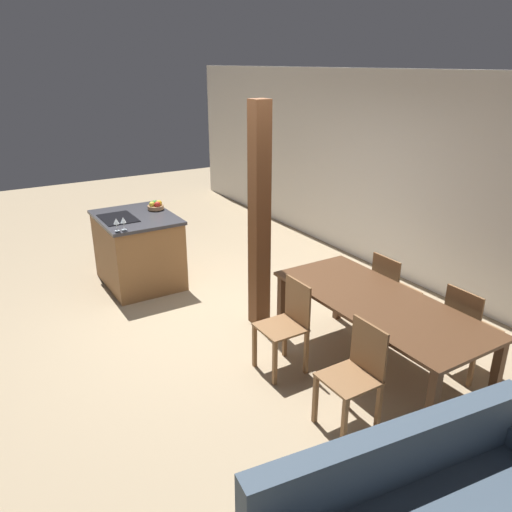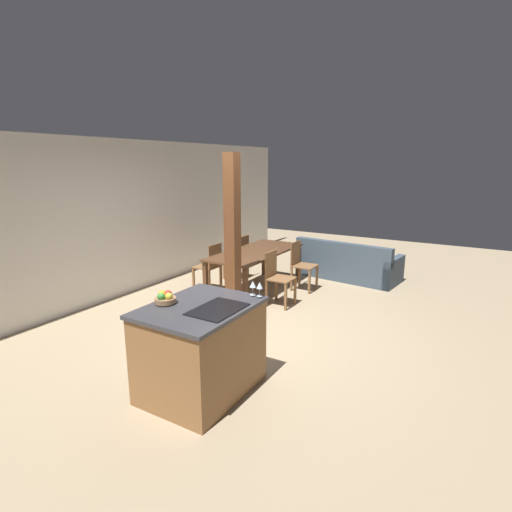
{
  "view_description": "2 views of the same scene",
  "coord_description": "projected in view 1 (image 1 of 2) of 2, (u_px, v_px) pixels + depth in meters",
  "views": [
    {
      "loc": [
        4.6,
        -2.25,
        2.78
      ],
      "look_at": [
        0.6,
        0.2,
        0.95
      ],
      "focal_mm": 35.0,
      "sensor_mm": 36.0,
      "label": 1
    },
    {
      "loc": [
        -4.37,
        -2.73,
        2.31
      ],
      "look_at": [
        0.6,
        0.2,
        0.95
      ],
      "focal_mm": 28.0,
      "sensor_mm": 36.0,
      "label": 2
    }
  ],
  "objects": [
    {
      "name": "ground_plane",
      "position": [
        214.0,
        320.0,
        5.76
      ],
      "size": [
        16.0,
        16.0,
        0.0
      ],
      "primitive_type": "plane",
      "color": "#9E896B"
    },
    {
      "name": "wall_back",
      "position": [
        399.0,
        177.0,
        6.63
      ],
      "size": [
        11.2,
        0.08,
        2.7
      ],
      "color": "silver",
      "rests_on": "ground_plane"
    },
    {
      "name": "kitchen_island",
      "position": [
        138.0,
        250.0,
        6.56
      ],
      "size": [
        1.17,
        0.93,
        0.94
      ],
      "color": "olive",
      "rests_on": "ground_plane"
    },
    {
      "name": "fruit_bowl",
      "position": [
        156.0,
        206.0,
        6.64
      ],
      "size": [
        0.21,
        0.21,
        0.12
      ],
      "color": "#99704C",
      "rests_on": "kitchen_island"
    },
    {
      "name": "wine_glass_near",
      "position": [
        116.0,
        222.0,
        5.75
      ],
      "size": [
        0.07,
        0.07,
        0.16
      ],
      "color": "silver",
      "rests_on": "kitchen_island"
    },
    {
      "name": "wine_glass_middle",
      "position": [
        123.0,
        220.0,
        5.79
      ],
      "size": [
        0.07,
        0.07,
        0.16
      ],
      "color": "silver",
      "rests_on": "kitchen_island"
    },
    {
      "name": "dining_table",
      "position": [
        378.0,
        309.0,
        4.58
      ],
      "size": [
        2.11,
        0.91,
        0.74
      ],
      "color": "#51331E",
      "rests_on": "ground_plane"
    },
    {
      "name": "dining_chair_near_left",
      "position": [
        287.0,
        324.0,
        4.69
      ],
      "size": [
        0.4,
        0.4,
        0.89
      ],
      "color": "brown",
      "rests_on": "ground_plane"
    },
    {
      "name": "dining_chair_near_right",
      "position": [
        355.0,
        374.0,
        3.94
      ],
      "size": [
        0.4,
        0.4,
        0.89
      ],
      "color": "brown",
      "rests_on": "ground_plane"
    },
    {
      "name": "dining_chair_far_left",
      "position": [
        392.0,
        291.0,
        5.36
      ],
      "size": [
        0.4,
        0.4,
        0.89
      ],
      "rotation": [
        0.0,
        0.0,
        3.14
      ],
      "color": "brown",
      "rests_on": "ground_plane"
    },
    {
      "name": "dining_chair_far_right",
      "position": [
        467.0,
        329.0,
        4.61
      ],
      "size": [
        0.4,
        0.4,
        0.89
      ],
      "rotation": [
        0.0,
        0.0,
        3.14
      ],
      "color": "brown",
      "rests_on": "ground_plane"
    },
    {
      "name": "timber_post",
      "position": [
        259.0,
        219.0,
        5.27
      ],
      "size": [
        0.18,
        0.18,
        2.45
      ],
      "color": "brown",
      "rests_on": "ground_plane"
    }
  ]
}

